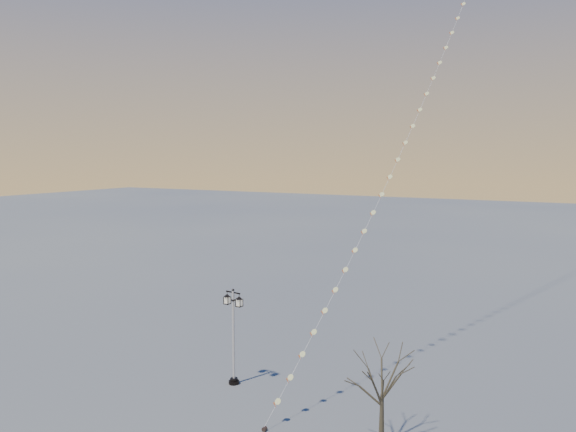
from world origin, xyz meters
The scene contains 4 objects.
ground centered at (0.00, 0.00, 0.00)m, with size 300.00×300.00×0.00m, color slate.
street_lamp centered at (-2.08, 3.66, 3.10)m, with size 1.41×0.64×5.60m.
bare_tree centered at (7.82, 0.97, 3.02)m, with size 2.62×2.62×4.35m.
kite_train centered at (5.21, 17.41, 20.02)m, with size 6.11×36.40×40.20m.
Camera 1 is at (16.28, -23.52, 13.25)m, focal length 36.53 mm.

